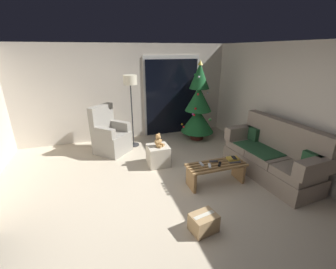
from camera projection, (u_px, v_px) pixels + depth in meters
ground_plane at (159, 198)px, 3.81m from camera, size 7.00×7.00×0.00m
wall_back at (126, 93)px, 6.08m from camera, size 5.72×0.12×2.50m
wall_right at (305, 112)px, 4.21m from camera, size 0.12×6.00×2.50m
patio_door_frame at (172, 96)px, 6.44m from camera, size 1.60×0.02×2.20m
patio_door_glass at (172, 98)px, 6.45m from camera, size 1.50×0.02×2.10m
couch at (272, 157)px, 4.38m from camera, size 0.92×1.99×1.08m
coffee_table at (216, 171)px, 4.14m from camera, size 1.10×0.40×0.40m
remote_white at (210, 166)px, 4.01m from camera, size 0.10×0.16×0.02m
remote_graphite at (214, 161)px, 4.17m from camera, size 0.16×0.08×0.02m
remote_silver at (201, 164)px, 4.07m from camera, size 0.05×0.16×0.02m
remote_black at (220, 164)px, 4.07m from camera, size 0.13×0.15×0.02m
book_stack at (233, 160)px, 4.18m from camera, size 0.24×0.20×0.07m
cell_phone at (234, 158)px, 4.17m from camera, size 0.10×0.16×0.01m
christmas_tree at (198, 106)px, 6.03m from camera, size 0.89×0.89×2.10m
armchair at (110, 136)px, 5.41m from camera, size 0.97×0.97×1.13m
floor_lamp at (131, 87)px, 5.38m from camera, size 0.32×0.32×1.78m
ottoman at (158, 155)px, 4.85m from camera, size 0.44×0.44×0.44m
teddy_bear_honey at (158, 141)px, 4.72m from camera, size 0.21×0.22×0.29m
cardboard_box_taped_mid_floor at (204, 223)px, 3.10m from camera, size 0.40×0.33×0.26m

